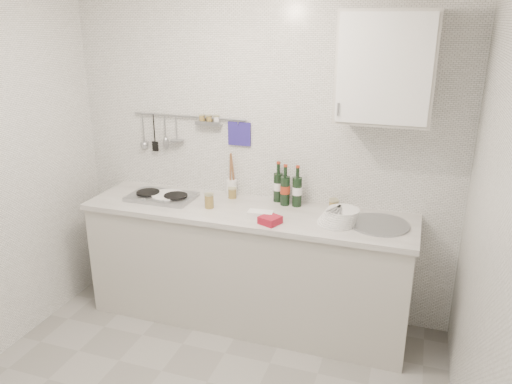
{
  "coord_description": "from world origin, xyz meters",
  "views": [
    {
      "loc": [
        1.15,
        -2.1,
        2.25
      ],
      "look_at": [
        0.14,
        0.9,
        1.13
      ],
      "focal_mm": 35.0,
      "sensor_mm": 36.0,
      "label": 1
    }
  ],
  "objects_px": {
    "plate_stack_hob": "(167,196)",
    "plate_stack_sink": "(339,217)",
    "wall_cabinet": "(386,67)",
    "utensil_crock": "(231,186)",
    "wine_bottles": "(287,184)"
  },
  "relations": [
    {
      "from": "plate_stack_sink",
      "to": "wine_bottles",
      "type": "xyz_separation_m",
      "value": [
        -0.44,
        0.25,
        0.11
      ]
    },
    {
      "from": "wall_cabinet",
      "to": "plate_stack_hob",
      "type": "height_order",
      "value": "wall_cabinet"
    },
    {
      "from": "plate_stack_hob",
      "to": "plate_stack_sink",
      "type": "bearing_deg",
      "value": -2.63
    },
    {
      "from": "plate_stack_hob",
      "to": "utensil_crock",
      "type": "height_order",
      "value": "utensil_crock"
    },
    {
      "from": "plate_stack_sink",
      "to": "plate_stack_hob",
      "type": "bearing_deg",
      "value": 177.37
    },
    {
      "from": "plate_stack_sink",
      "to": "wine_bottles",
      "type": "relative_size",
      "value": 0.91
    },
    {
      "from": "wall_cabinet",
      "to": "utensil_crock",
      "type": "distance_m",
      "value": 1.47
    },
    {
      "from": "plate_stack_hob",
      "to": "plate_stack_sink",
      "type": "relative_size",
      "value": 0.97
    },
    {
      "from": "plate_stack_hob",
      "to": "wine_bottles",
      "type": "distance_m",
      "value": 0.93
    },
    {
      "from": "plate_stack_sink",
      "to": "utensil_crock",
      "type": "relative_size",
      "value": 0.8
    },
    {
      "from": "wall_cabinet",
      "to": "plate_stack_sink",
      "type": "xyz_separation_m",
      "value": [
        -0.21,
        -0.17,
        -0.98
      ]
    },
    {
      "from": "wall_cabinet",
      "to": "plate_stack_hob",
      "type": "relative_size",
      "value": 2.56
    },
    {
      "from": "wall_cabinet",
      "to": "wine_bottles",
      "type": "height_order",
      "value": "wall_cabinet"
    },
    {
      "from": "wall_cabinet",
      "to": "plate_stack_hob",
      "type": "bearing_deg",
      "value": -175.98
    },
    {
      "from": "wine_bottles",
      "to": "plate_stack_hob",
      "type": "bearing_deg",
      "value": -168.26
    }
  ]
}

